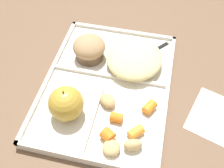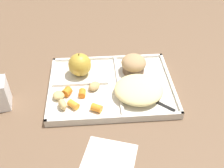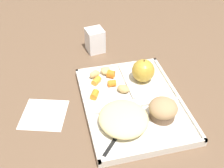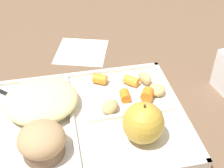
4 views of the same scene
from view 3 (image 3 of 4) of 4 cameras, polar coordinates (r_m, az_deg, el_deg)
name	(u,v)px [view 3 (image 3 of 4)]	position (r m, az deg, el deg)	size (l,w,h in m)	color
ground	(132,106)	(0.86, 4.11, -4.39)	(6.00, 6.00, 0.00)	brown
lunch_tray	(132,104)	(0.86, 4.13, -3.96)	(0.38, 0.29, 0.02)	silver
green_apple	(143,71)	(0.91, 6.31, 2.68)	(0.07, 0.07, 0.08)	#B79333
bran_muffin	(163,110)	(0.80, 10.23, -5.09)	(0.08, 0.08, 0.06)	brown
carrot_slice_small	(96,81)	(0.91, -3.17, 0.66)	(0.02, 0.02, 0.03)	orange
carrot_slice_large	(112,83)	(0.90, -0.02, 0.15)	(0.02, 0.02, 0.03)	orange
carrot_slice_diagonal	(95,95)	(0.86, -3.54, -2.14)	(0.02, 0.02, 0.03)	orange
carrot_slice_near_corner	(111,74)	(0.93, -0.20, 2.02)	(0.02, 0.02, 0.02)	orange
potato_chunk_wedge	(123,89)	(0.88, 2.30, -0.98)	(0.04, 0.03, 0.02)	tan
potato_chunk_browned	(95,74)	(0.93, -3.51, 1.96)	(0.04, 0.02, 0.03)	tan
potato_chunk_large	(106,71)	(0.95, -1.29, 2.69)	(0.04, 0.03, 0.02)	tan
egg_noodle_pile	(123,118)	(0.77, 2.32, -6.95)	(0.14, 0.14, 0.04)	beige
meatball_center	(109,123)	(0.77, -0.64, -7.95)	(0.03, 0.03, 0.03)	#755B4C
meatball_back	(126,120)	(0.77, 2.74, -7.18)	(0.04, 0.04, 0.04)	#755B4C
plastic_fork	(119,134)	(0.76, 1.33, -9.98)	(0.12, 0.11, 0.00)	black
milk_carton	(95,40)	(1.08, -3.43, 8.77)	(0.06, 0.06, 0.09)	white
paper_napkin	(44,114)	(0.86, -13.53, -5.96)	(0.13, 0.13, 0.00)	white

